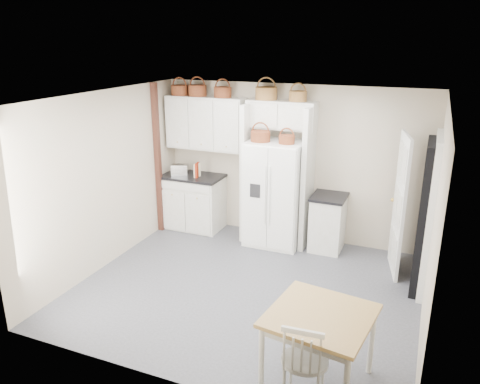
% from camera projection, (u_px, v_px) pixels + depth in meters
% --- Properties ---
extents(floor, '(4.50, 4.50, 0.00)m').
position_uv_depth(floor, '(247.00, 288.00, 6.46)').
color(floor, '#3D3D3E').
rests_on(floor, ground).
extents(ceiling, '(4.50, 4.50, 0.00)m').
position_uv_depth(ceiling, '(248.00, 98.00, 5.65)').
color(ceiling, white).
rests_on(ceiling, wall_back).
extents(wall_back, '(4.50, 0.00, 4.50)m').
position_uv_depth(wall_back, '(292.00, 163.00, 7.81)').
color(wall_back, '#BEB79F').
rests_on(wall_back, floor).
extents(wall_left, '(0.00, 4.00, 4.00)m').
position_uv_depth(wall_left, '(106.00, 180.00, 6.87)').
color(wall_left, '#BEB79F').
rests_on(wall_left, floor).
extents(wall_right, '(0.00, 4.00, 4.00)m').
position_uv_depth(wall_right, '(434.00, 225.00, 5.24)').
color(wall_right, '#BEB79F').
rests_on(wall_right, floor).
extents(refrigerator, '(0.90, 0.72, 1.74)m').
position_uv_depth(refrigerator, '(275.00, 194.00, 7.65)').
color(refrigerator, white).
rests_on(refrigerator, floor).
extents(base_cab_left, '(1.02, 0.64, 0.94)m').
position_uv_depth(base_cab_left, '(194.00, 202.00, 8.43)').
color(base_cab_left, beige).
rests_on(base_cab_left, floor).
extents(base_cab_right, '(0.50, 0.60, 0.87)m').
position_uv_depth(base_cab_right, '(328.00, 224.00, 7.56)').
color(base_cab_right, beige).
rests_on(base_cab_right, floor).
extents(dining_table, '(1.07, 1.07, 0.79)m').
position_uv_depth(dining_table, '(318.00, 349.00, 4.59)').
color(dining_table, brown).
rests_on(dining_table, floor).
extents(windsor_chair, '(0.47, 0.43, 0.91)m').
position_uv_depth(windsor_chair, '(305.00, 361.00, 4.33)').
color(windsor_chair, beige).
rests_on(windsor_chair, floor).
extents(counter_left, '(1.06, 0.68, 0.04)m').
position_uv_depth(counter_left, '(193.00, 176.00, 8.27)').
color(counter_left, black).
rests_on(counter_left, base_cab_left).
extents(counter_right, '(0.54, 0.64, 0.04)m').
position_uv_depth(counter_right, '(329.00, 197.00, 7.41)').
color(counter_right, black).
rests_on(counter_right, base_cab_right).
extents(toaster, '(0.32, 0.24, 0.20)m').
position_uv_depth(toaster, '(180.00, 170.00, 8.22)').
color(toaster, silver).
rests_on(toaster, counter_left).
extents(cookbook_red, '(0.07, 0.17, 0.25)m').
position_uv_depth(cookbook_red, '(197.00, 170.00, 8.11)').
color(cookbook_red, maroon).
rests_on(cookbook_red, counter_left).
extents(cookbook_cream, '(0.06, 0.16, 0.24)m').
position_uv_depth(cookbook_cream, '(197.00, 170.00, 8.11)').
color(cookbook_cream, beige).
rests_on(cookbook_cream, counter_left).
extents(basket_upper_a, '(0.30, 0.30, 0.17)m').
position_uv_depth(basket_upper_a, '(180.00, 90.00, 8.02)').
color(basket_upper_a, '#591F15').
rests_on(basket_upper_a, upper_cabinet).
extents(basket_upper_b, '(0.31, 0.31, 0.18)m').
position_uv_depth(basket_upper_b, '(198.00, 91.00, 7.90)').
color(basket_upper_b, '#591F15').
rests_on(basket_upper_b, upper_cabinet).
extents(basket_upper_c, '(0.30, 0.30, 0.17)m').
position_uv_depth(basket_upper_c, '(223.00, 92.00, 7.73)').
color(basket_upper_c, '#591F15').
rests_on(basket_upper_c, upper_cabinet).
extents(basket_bridge_a, '(0.35, 0.35, 0.20)m').
position_uv_depth(basket_bridge_a, '(266.00, 93.00, 7.45)').
color(basket_bridge_a, brown).
rests_on(basket_bridge_a, bridge_cabinet).
extents(basket_bridge_b, '(0.28, 0.28, 0.16)m').
position_uv_depth(basket_bridge_b, '(298.00, 96.00, 7.26)').
color(basket_bridge_b, brown).
rests_on(basket_bridge_b, bridge_cabinet).
extents(basket_fridge_a, '(0.31, 0.31, 0.17)m').
position_uv_depth(basket_fridge_a, '(260.00, 136.00, 7.35)').
color(basket_fridge_a, '#591F15').
rests_on(basket_fridge_a, refrigerator).
extents(basket_fridge_b, '(0.25, 0.25, 0.13)m').
position_uv_depth(basket_fridge_b, '(287.00, 140.00, 7.20)').
color(basket_fridge_b, '#591F15').
rests_on(basket_fridge_b, refrigerator).
extents(upper_cabinet, '(1.40, 0.34, 0.90)m').
position_uv_depth(upper_cabinet, '(206.00, 123.00, 8.02)').
color(upper_cabinet, beige).
rests_on(upper_cabinet, wall_back).
extents(bridge_cabinet, '(1.12, 0.34, 0.45)m').
position_uv_depth(bridge_cabinet, '(281.00, 115.00, 7.45)').
color(bridge_cabinet, beige).
rests_on(bridge_cabinet, wall_back).
extents(fridge_panel_left, '(0.08, 0.60, 2.30)m').
position_uv_depth(fridge_panel_left, '(248.00, 172.00, 7.83)').
color(fridge_panel_left, beige).
rests_on(fridge_panel_left, floor).
extents(fridge_panel_right, '(0.08, 0.60, 2.30)m').
position_uv_depth(fridge_panel_right, '(308.00, 179.00, 7.46)').
color(fridge_panel_right, beige).
rests_on(fridge_panel_right, floor).
extents(trim_post, '(0.09, 0.09, 2.60)m').
position_uv_depth(trim_post, '(158.00, 160.00, 8.04)').
color(trim_post, '#391E16').
rests_on(trim_post, floor).
extents(doorway_void, '(0.18, 0.85, 2.05)m').
position_uv_depth(doorway_void, '(426.00, 217.00, 6.23)').
color(doorway_void, black).
rests_on(doorway_void, floor).
extents(door_slab, '(0.21, 0.79, 2.05)m').
position_uv_depth(door_slab, '(399.00, 205.00, 6.66)').
color(door_slab, white).
rests_on(door_slab, floor).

